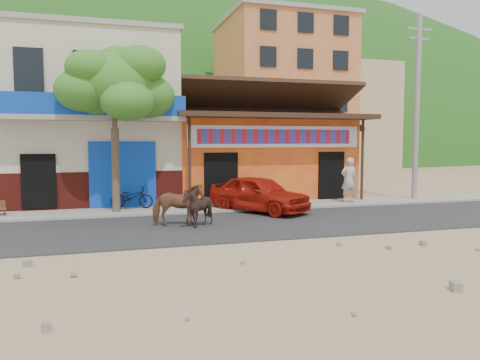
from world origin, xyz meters
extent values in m
plane|color=#9E825B|center=(0.00, 0.00, 0.00)|extent=(120.00, 120.00, 0.00)
cube|color=#28282B|center=(0.00, 2.50, 0.02)|extent=(60.00, 5.00, 0.04)
cube|color=gray|center=(0.00, 6.00, 0.06)|extent=(60.00, 2.00, 0.12)
cube|color=orange|center=(2.00, 10.00, 1.80)|extent=(8.00, 6.00, 3.60)
cube|color=beige|center=(-5.50, 10.00, 3.50)|extent=(7.00, 6.00, 7.00)
cube|color=#CC723F|center=(9.00, 24.00, 6.00)|extent=(9.00, 9.00, 12.00)
cube|color=tan|center=(18.00, 30.00, 5.00)|extent=(8.00, 8.00, 10.00)
ellipsoid|color=#194C14|center=(0.00, 70.00, 12.00)|extent=(100.00, 40.00, 24.00)
cylinder|color=gray|center=(8.20, 6.00, 4.12)|extent=(0.24, 0.24, 8.00)
imported|color=brown|center=(-2.85, 2.74, 0.70)|extent=(1.62, 0.85, 1.32)
imported|color=black|center=(-2.30, 2.41, 0.64)|extent=(1.10, 0.98, 1.19)
imported|color=#A6160B|center=(0.49, 4.80, 0.72)|extent=(3.49, 4.22, 1.36)
imported|color=black|center=(-4.00, 6.54, 0.54)|extent=(1.71, 1.08, 0.85)
imported|color=#BCBCBC|center=(4.75, 5.68, 1.05)|extent=(0.72, 0.51, 1.87)
camera|label=1|loc=(-5.13, -11.52, 2.66)|focal=35.00mm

